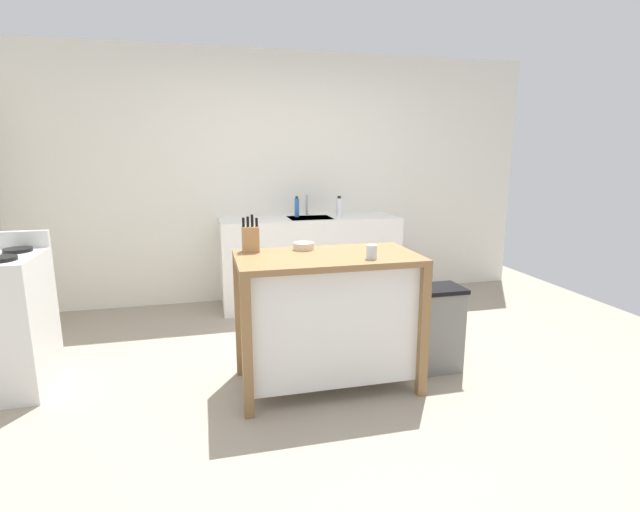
{
  "coord_description": "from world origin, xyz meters",
  "views": [
    {
      "loc": [
        -0.85,
        -2.96,
        1.57
      ],
      "look_at": [
        -0.07,
        0.18,
        0.87
      ],
      "focal_mm": 26.67,
      "sensor_mm": 36.0,
      "label": 1
    }
  ],
  "objects_px": {
    "knife_block": "(251,238)",
    "bowl_ceramic_wide": "(304,246)",
    "kitchen_island": "(327,314)",
    "drinking_cup": "(372,252)",
    "sink_faucet": "(307,205)",
    "bottle_hand_soap": "(297,207)",
    "trash_bin": "(436,328)",
    "bottle_dish_soap": "(339,207)"
  },
  "relations": [
    {
      "from": "kitchen_island",
      "to": "drinking_cup",
      "type": "distance_m",
      "value": 0.54
    },
    {
      "from": "kitchen_island",
      "to": "bowl_ceramic_wide",
      "type": "relative_size",
      "value": 8.28
    },
    {
      "from": "trash_bin",
      "to": "sink_faucet",
      "type": "xyz_separation_m",
      "value": [
        -0.55,
        1.92,
        0.71
      ]
    },
    {
      "from": "drinking_cup",
      "to": "bottle_hand_soap",
      "type": "height_order",
      "value": "bottle_hand_soap"
    },
    {
      "from": "knife_block",
      "to": "trash_bin",
      "type": "relative_size",
      "value": 0.4
    },
    {
      "from": "knife_block",
      "to": "bottle_hand_soap",
      "type": "relative_size",
      "value": 1.18
    },
    {
      "from": "bowl_ceramic_wide",
      "to": "trash_bin",
      "type": "height_order",
      "value": "bowl_ceramic_wide"
    },
    {
      "from": "trash_bin",
      "to": "bottle_hand_soap",
      "type": "height_order",
      "value": "bottle_hand_soap"
    },
    {
      "from": "kitchen_island",
      "to": "drinking_cup",
      "type": "bearing_deg",
      "value": -37.77
    },
    {
      "from": "drinking_cup",
      "to": "bottle_hand_soap",
      "type": "xyz_separation_m",
      "value": [
        -0.07,
        2.08,
        0.06
      ]
    },
    {
      "from": "knife_block",
      "to": "bowl_ceramic_wide",
      "type": "bearing_deg",
      "value": -2.66
    },
    {
      "from": "drinking_cup",
      "to": "bottle_hand_soap",
      "type": "distance_m",
      "value": 2.08
    },
    {
      "from": "sink_faucet",
      "to": "bottle_hand_soap",
      "type": "xyz_separation_m",
      "value": [
        -0.12,
        -0.07,
        -0.01
      ]
    },
    {
      "from": "bottle_dish_soap",
      "to": "bottle_hand_soap",
      "type": "bearing_deg",
      "value": 164.95
    },
    {
      "from": "kitchen_island",
      "to": "sink_faucet",
      "type": "xyz_separation_m",
      "value": [
        0.29,
        1.96,
        0.52
      ]
    },
    {
      "from": "trash_bin",
      "to": "bottle_dish_soap",
      "type": "relative_size",
      "value": 2.89
    },
    {
      "from": "knife_block",
      "to": "bowl_ceramic_wide",
      "type": "distance_m",
      "value": 0.37
    },
    {
      "from": "kitchen_island",
      "to": "bottle_hand_soap",
      "type": "xyz_separation_m",
      "value": [
        0.17,
        1.89,
        0.51
      ]
    },
    {
      "from": "drinking_cup",
      "to": "sink_faucet",
      "type": "distance_m",
      "value": 2.15
    },
    {
      "from": "knife_block",
      "to": "sink_faucet",
      "type": "bearing_deg",
      "value": 66.22
    },
    {
      "from": "knife_block",
      "to": "bottle_hand_soap",
      "type": "bearing_deg",
      "value": 68.85
    },
    {
      "from": "knife_block",
      "to": "bowl_ceramic_wide",
      "type": "relative_size",
      "value": 1.75
    },
    {
      "from": "knife_block",
      "to": "bottle_hand_soap",
      "type": "height_order",
      "value": "knife_block"
    },
    {
      "from": "bowl_ceramic_wide",
      "to": "drinking_cup",
      "type": "relative_size",
      "value": 1.61
    },
    {
      "from": "kitchen_island",
      "to": "knife_block",
      "type": "relative_size",
      "value": 4.72
    },
    {
      "from": "trash_bin",
      "to": "sink_faucet",
      "type": "bearing_deg",
      "value": 105.9
    },
    {
      "from": "bottle_hand_soap",
      "to": "drinking_cup",
      "type": "bearing_deg",
      "value": -88.1
    },
    {
      "from": "kitchen_island",
      "to": "bowl_ceramic_wide",
      "type": "bearing_deg",
      "value": 119.03
    },
    {
      "from": "bottle_hand_soap",
      "to": "kitchen_island",
      "type": "bearing_deg",
      "value": -95.13
    },
    {
      "from": "bottle_dish_soap",
      "to": "bottle_hand_soap",
      "type": "distance_m",
      "value": 0.44
    },
    {
      "from": "sink_faucet",
      "to": "bottle_dish_soap",
      "type": "bearing_deg",
      "value": -31.01
    },
    {
      "from": "kitchen_island",
      "to": "sink_faucet",
      "type": "relative_size",
      "value": 5.42
    },
    {
      "from": "sink_faucet",
      "to": "bowl_ceramic_wide",
      "type": "bearing_deg",
      "value": -102.98
    },
    {
      "from": "bowl_ceramic_wide",
      "to": "sink_faucet",
      "type": "xyz_separation_m",
      "value": [
        0.4,
        1.76,
        0.09
      ]
    },
    {
      "from": "knife_block",
      "to": "trash_bin",
      "type": "xyz_separation_m",
      "value": [
        1.31,
        -0.18,
        -0.69
      ]
    },
    {
      "from": "sink_faucet",
      "to": "bottle_dish_soap",
      "type": "distance_m",
      "value": 0.36
    },
    {
      "from": "bowl_ceramic_wide",
      "to": "bottle_hand_soap",
      "type": "relative_size",
      "value": 0.67
    },
    {
      "from": "knife_block",
      "to": "drinking_cup",
      "type": "xyz_separation_m",
      "value": [
        0.72,
        -0.41,
        -0.05
      ]
    },
    {
      "from": "drinking_cup",
      "to": "sink_faucet",
      "type": "height_order",
      "value": "sink_faucet"
    },
    {
      "from": "kitchen_island",
      "to": "bowl_ceramic_wide",
      "type": "distance_m",
      "value": 0.49
    },
    {
      "from": "knife_block",
      "to": "sink_faucet",
      "type": "height_order",
      "value": "knife_block"
    },
    {
      "from": "drinking_cup",
      "to": "bottle_dish_soap",
      "type": "xyz_separation_m",
      "value": [
        0.36,
        1.96,
        0.06
      ]
    }
  ]
}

